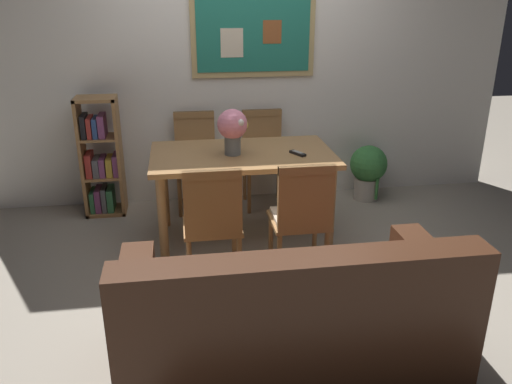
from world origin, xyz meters
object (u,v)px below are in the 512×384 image
Objects in this scene: dining_table at (242,165)px; potted_ivy at (368,170)px; flower_vase at (233,127)px; dining_chair_near_right at (302,212)px; dining_chair_far_right at (263,150)px; dining_chair_near_left at (213,218)px; leather_couch at (291,321)px; dining_chair_far_left at (196,153)px; tv_remote at (298,153)px; bookshelf at (101,161)px.

dining_table is 1.56m from potted_ivy.
flower_vase reaches higher than potted_ivy.
dining_chair_near_right reaches higher than dining_table.
dining_chair_far_right reaches higher than dining_table.
leather_couch is at bearing -69.18° from dining_chair_near_left.
dining_table is at bearing 91.85° from leather_couch.
dining_chair_far_left is (-0.35, 0.78, -0.12)m from dining_table.
tv_remote is (0.13, -0.89, 0.23)m from dining_chair_far_right.
flower_vase is at bearing -158.21° from dining_table.
potted_ivy is at bearing -2.55° from dining_chair_far_left.
dining_chair_near_right is 0.92m from flower_vase.
potted_ivy is at bearing 41.77° from tv_remote.
dining_chair_far_left reaches higher than tv_remote.
dining_table is 9.23× the size of tv_remote.
tv_remote reaches higher than dining_table.
dining_chair_far_right is at bearing 176.42° from potted_ivy.
dining_chair_far_left is 1.71m from potted_ivy.
dining_chair_near_left is at bearing -88.00° from dining_chair_far_left.
leather_couch reaches higher than potted_ivy.
dining_chair_near_right is (0.62, -0.00, 0.00)m from dining_chair_near_left.
flower_vase is (-0.37, -0.80, 0.44)m from dining_chair_far_right.
tv_remote is at bearing -138.23° from potted_ivy.
dining_chair_near_right is at bearing -0.08° from dining_chair_near_left.
flower_vase is at bearing -34.04° from bookshelf.
dining_chair_far_right is at bearing 68.48° from dining_chair_near_left.
leather_couch is (0.35, -0.92, -0.22)m from dining_chair_near_left.
bookshelf is 1.45m from flower_vase.
dining_table is 0.86m from dining_chair_far_left.
potted_ivy is (1.02, 1.44, -0.23)m from dining_chair_near_right.
dining_chair_far_left reaches higher than leather_couch.
tv_remote is (0.50, -0.08, -0.21)m from flower_vase.
tv_remote is at bearing -49.06° from dining_chair_far_left.
dining_chair_far_left is 1.00× the size of dining_chair_far_right.
dining_chair_far_right reaches higher than tv_remote.
dining_chair_far_right is 1.62m from dining_chair_near_left.
tv_remote is at bearing 80.37° from dining_chair_near_right.
dining_table is 1.60× the size of dining_chair_near_right.
leather_couch is (0.05, -1.66, -0.34)m from dining_table.
dining_chair_far_right is (0.30, 0.77, -0.12)m from dining_table.
tv_remote is at bearing 76.42° from leather_couch.
bookshelf reaches higher than potted_ivy.
leather_couch is 1.64× the size of bookshelf.
dining_chair_near_left is (0.05, -1.52, 0.00)m from dining_chair_far_left.
dining_chair_far_right is (0.65, -0.01, 0.00)m from dining_chair_far_left.
potted_ivy is (1.64, 1.44, -0.23)m from dining_chair_near_left.
bookshelf is at bearing 145.96° from flower_vase.
dining_chair_far_left is 0.65m from dining_chair_far_right.
flower_vase is 0.55m from tv_remote.
dining_chair_near_right reaches higher than tv_remote.
dining_chair_near_left is at bearing -139.30° from tv_remote.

